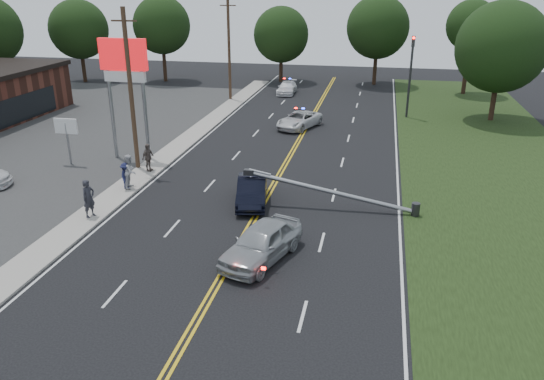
% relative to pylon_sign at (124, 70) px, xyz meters
% --- Properties ---
extents(ground, '(120.00, 120.00, 0.00)m').
position_rel_pylon_sign_xyz_m(ground, '(10.50, -14.00, -6.00)').
color(ground, black).
rests_on(ground, ground).
extents(sidewalk, '(1.80, 70.00, 0.12)m').
position_rel_pylon_sign_xyz_m(sidewalk, '(2.10, -4.00, -5.94)').
color(sidewalk, '#9A948B').
rests_on(sidewalk, ground).
extents(grass_verge, '(12.00, 80.00, 0.01)m').
position_rel_pylon_sign_xyz_m(grass_verge, '(24.00, -4.00, -5.99)').
color(grass_verge, black).
rests_on(grass_verge, ground).
extents(centerline_yellow, '(0.36, 80.00, 0.00)m').
position_rel_pylon_sign_xyz_m(centerline_yellow, '(10.50, -4.00, -5.99)').
color(centerline_yellow, gold).
rests_on(centerline_yellow, ground).
extents(pylon_sign, '(3.20, 0.35, 8.00)m').
position_rel_pylon_sign_xyz_m(pylon_sign, '(0.00, 0.00, 0.00)').
color(pylon_sign, gray).
rests_on(pylon_sign, ground).
extents(small_sign, '(1.60, 0.14, 3.10)m').
position_rel_pylon_sign_xyz_m(small_sign, '(-3.50, -2.00, -3.66)').
color(small_sign, gray).
rests_on(small_sign, ground).
extents(traffic_signal, '(0.28, 0.41, 7.05)m').
position_rel_pylon_sign_xyz_m(traffic_signal, '(18.80, 16.00, -1.79)').
color(traffic_signal, '#2D2D30').
rests_on(traffic_signal, ground).
extents(fallen_streetlight, '(9.36, 0.44, 1.91)m').
position_rel_pylon_sign_xyz_m(fallen_streetlight, '(14.69, -6.00, -5.08)').
color(fallen_streetlight, '#2D2D30').
rests_on(fallen_streetlight, ground).
extents(utility_pole_mid, '(1.60, 0.28, 10.00)m').
position_rel_pylon_sign_xyz_m(utility_pole_mid, '(1.30, -2.00, -0.91)').
color(utility_pole_mid, '#382619').
rests_on(utility_pole_mid, ground).
extents(utility_pole_far, '(1.60, 0.28, 10.00)m').
position_rel_pylon_sign_xyz_m(utility_pole_far, '(1.30, 20.00, -0.91)').
color(utility_pole_far, '#382619').
rests_on(utility_pole_far, ground).
extents(tree_4, '(6.81, 6.81, 9.54)m').
position_rel_pylon_sign_xyz_m(tree_4, '(-18.92, 26.74, 0.13)').
color(tree_4, black).
rests_on(tree_4, ground).
extents(tree_5, '(6.70, 6.70, 9.92)m').
position_rel_pylon_sign_xyz_m(tree_5, '(-9.52, 29.14, 0.56)').
color(tree_5, black).
rests_on(tree_5, ground).
extents(tree_6, '(6.50, 6.50, 8.76)m').
position_rel_pylon_sign_xyz_m(tree_6, '(4.36, 31.68, -0.49)').
color(tree_6, black).
rests_on(tree_6, ground).
extents(tree_7, '(7.09, 7.09, 10.04)m').
position_rel_pylon_sign_xyz_m(tree_7, '(15.52, 32.03, 0.48)').
color(tree_7, black).
rests_on(tree_7, ground).
extents(tree_8, '(5.24, 5.24, 9.75)m').
position_rel_pylon_sign_xyz_m(tree_8, '(25.16, 28.29, 1.10)').
color(tree_8, black).
rests_on(tree_8, ground).
extents(tree_9, '(7.59, 7.59, 10.04)m').
position_rel_pylon_sign_xyz_m(tree_9, '(26.03, 16.43, 0.24)').
color(tree_9, black).
rests_on(tree_9, ground).
extents(crashed_sedan, '(2.34, 4.60, 1.45)m').
position_rel_pylon_sign_xyz_m(crashed_sedan, '(9.90, -6.05, -5.27)').
color(crashed_sedan, black).
rests_on(crashed_sedan, ground).
extents(waiting_sedan, '(3.36, 5.17, 1.64)m').
position_rel_pylon_sign_xyz_m(waiting_sedan, '(11.80, -12.14, -5.18)').
color(waiting_sedan, '#A3A7AB').
rests_on(waiting_sedan, ground).
extents(emergency_a, '(3.80, 5.26, 1.33)m').
position_rel_pylon_sign_xyz_m(emergency_a, '(9.94, 10.40, -5.33)').
color(emergency_a, silver).
rests_on(emergency_a, ground).
extents(emergency_b, '(1.85, 4.42, 1.27)m').
position_rel_pylon_sign_xyz_m(emergency_b, '(6.42, 24.34, -5.36)').
color(emergency_b, silver).
rests_on(emergency_b, ground).
extents(bystander_a, '(0.69, 0.84, 1.97)m').
position_rel_pylon_sign_xyz_m(bystander_a, '(2.27, -9.70, -4.89)').
color(bystander_a, '#27272F').
rests_on(bystander_a, sidewalk).
extents(bystander_b, '(0.89, 1.07, 1.99)m').
position_rel_pylon_sign_xyz_m(bystander_b, '(2.49, -5.46, -4.88)').
color(bystander_b, '#B3B3B8').
rests_on(bystander_b, sidewalk).
extents(bystander_c, '(0.74, 1.08, 1.55)m').
position_rel_pylon_sign_xyz_m(bystander_c, '(2.29, -5.65, -5.10)').
color(bystander_c, '#1A1D41').
rests_on(bystander_c, sidewalk).
extents(bystander_d, '(0.67, 1.12, 1.78)m').
position_rel_pylon_sign_xyz_m(bystander_d, '(2.30, -2.54, -4.99)').
color(bystander_d, '#5C5049').
rests_on(bystander_d, sidewalk).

